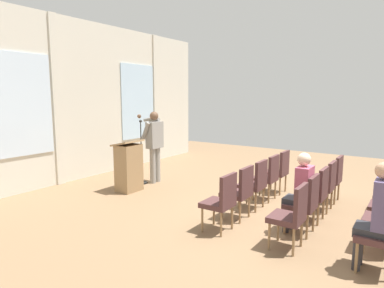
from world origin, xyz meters
The scene contains 18 objects.
ground_plane centered at (0.00, 0.00, 0.00)m, with size 14.12×14.12×0.00m, color #846647.
rear_partition centered at (0.03, 5.43, 1.99)m, with size 8.95×0.14×3.99m.
speaker centered at (0.44, 3.59, 1.02)m, with size 0.52×0.69×1.74m.
mic_stand centered at (0.18, 3.78, 0.34)m, with size 0.28×0.28×1.55m.
lectern centered at (-0.46, 3.57, 0.55)m, with size 0.60×0.48×1.16m.
chair_r0_c0 centered at (-1.29, 0.74, 0.53)m, with size 0.46×0.44×0.94m.
chair_r0_c1 centered at (-0.64, 0.74, 0.53)m, with size 0.46×0.44×0.94m.
chair_r0_c2 centered at (0.00, 0.74, 0.53)m, with size 0.46×0.44×0.94m.
chair_r0_c3 centered at (0.64, 0.74, 0.53)m, with size 0.46×0.44×0.94m.
chair_r0_c4 centered at (1.29, 0.74, 0.53)m, with size 0.46×0.44×0.94m.
chair_r1_c0 centered at (-1.29, -0.37, 0.53)m, with size 0.46×0.44×0.94m.
chair_r1_c1 centered at (-0.64, -0.37, 0.53)m, with size 0.46×0.44×0.94m.
audience_r1_c1 centered at (-0.64, -0.29, 0.71)m, with size 0.36×0.39×1.28m.
chair_r1_c2 centered at (0.00, -0.37, 0.53)m, with size 0.46×0.44×0.94m.
chair_r1_c3 centered at (0.64, -0.37, 0.53)m, with size 0.46×0.44×0.94m.
chair_r1_c4 centered at (1.29, -0.37, 0.53)m, with size 0.46×0.44×0.94m.
chair_r2_c0 centered at (-1.29, -1.47, 0.53)m, with size 0.46×0.44×0.94m.
audience_r2_c0 centered at (-1.29, -1.39, 0.76)m, with size 0.36×0.39×1.37m.
Camera 1 is at (-5.73, -1.72, 2.15)m, focal length 31.41 mm.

